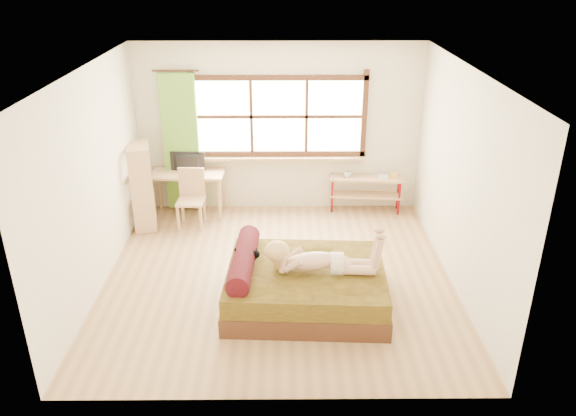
{
  "coord_description": "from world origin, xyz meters",
  "views": [
    {
      "loc": [
        0.08,
        -6.37,
        3.89
      ],
      "look_at": [
        0.13,
        0.2,
        0.9
      ],
      "focal_mm": 35.0,
      "sensor_mm": 36.0,
      "label": 1
    }
  ],
  "objects_px": {
    "woman": "(319,250)",
    "chair": "(191,194)",
    "bookshelf": "(142,187)",
    "pipe_shelf": "(366,186)",
    "desk": "(188,178)",
    "kitten": "(246,257)",
    "bed": "(302,284)"
  },
  "relations": [
    {
      "from": "kitten",
      "to": "chair",
      "type": "distance_m",
      "value": 2.32
    },
    {
      "from": "woman",
      "to": "chair",
      "type": "height_order",
      "value": "woman"
    },
    {
      "from": "bed",
      "to": "woman",
      "type": "xyz_separation_m",
      "value": [
        0.2,
        -0.05,
        0.5
      ]
    },
    {
      "from": "desk",
      "to": "pipe_shelf",
      "type": "distance_m",
      "value": 2.89
    },
    {
      "from": "chair",
      "to": "pipe_shelf",
      "type": "distance_m",
      "value": 2.82
    },
    {
      "from": "bookshelf",
      "to": "desk",
      "type": "bearing_deg",
      "value": 21.43
    },
    {
      "from": "woman",
      "to": "desk",
      "type": "bearing_deg",
      "value": 129.41
    },
    {
      "from": "chair",
      "to": "desk",
      "type": "bearing_deg",
      "value": 107.86
    },
    {
      "from": "woman",
      "to": "pipe_shelf",
      "type": "bearing_deg",
      "value": 73.98
    },
    {
      "from": "kitten",
      "to": "desk",
      "type": "height_order",
      "value": "desk"
    },
    {
      "from": "woman",
      "to": "desk",
      "type": "distance_m",
      "value": 3.26
    },
    {
      "from": "kitten",
      "to": "pipe_shelf",
      "type": "distance_m",
      "value": 3.16
    },
    {
      "from": "bed",
      "to": "kitten",
      "type": "distance_m",
      "value": 0.76
    },
    {
      "from": "chair",
      "to": "bookshelf",
      "type": "xyz_separation_m",
      "value": [
        -0.73,
        -0.08,
        0.16
      ]
    },
    {
      "from": "pipe_shelf",
      "to": "chair",
      "type": "bearing_deg",
      "value": -164.94
    },
    {
      "from": "woman",
      "to": "desk",
      "type": "height_order",
      "value": "woman"
    },
    {
      "from": "bed",
      "to": "kitten",
      "type": "height_order",
      "value": "bed"
    },
    {
      "from": "woman",
      "to": "bookshelf",
      "type": "relative_size",
      "value": 1.01
    },
    {
      "from": "bed",
      "to": "kitten",
      "type": "relative_size",
      "value": 6.92
    },
    {
      "from": "chair",
      "to": "bookshelf",
      "type": "relative_size",
      "value": 0.69
    },
    {
      "from": "kitten",
      "to": "bed",
      "type": "bearing_deg",
      "value": -5.44
    },
    {
      "from": "bed",
      "to": "chair",
      "type": "xyz_separation_m",
      "value": [
        -1.64,
        2.2,
        0.24
      ]
    },
    {
      "from": "bookshelf",
      "to": "chair",
      "type": "bearing_deg",
      "value": -8.05
    },
    {
      "from": "desk",
      "to": "pipe_shelf",
      "type": "height_order",
      "value": "desk"
    },
    {
      "from": "bed",
      "to": "woman",
      "type": "distance_m",
      "value": 0.54
    },
    {
      "from": "kitten",
      "to": "pipe_shelf",
      "type": "relative_size",
      "value": 0.24
    },
    {
      "from": "kitten",
      "to": "chair",
      "type": "height_order",
      "value": "chair"
    },
    {
      "from": "desk",
      "to": "bookshelf",
      "type": "distance_m",
      "value": 0.77
    },
    {
      "from": "kitten",
      "to": "desk",
      "type": "relative_size",
      "value": 0.24
    },
    {
      "from": "woman",
      "to": "bookshelf",
      "type": "distance_m",
      "value": 3.36
    },
    {
      "from": "chair",
      "to": "kitten",
      "type": "bearing_deg",
      "value": -63.01
    },
    {
      "from": "bed",
      "to": "desk",
      "type": "xyz_separation_m",
      "value": [
        -1.75,
        2.57,
        0.37
      ]
    }
  ]
}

